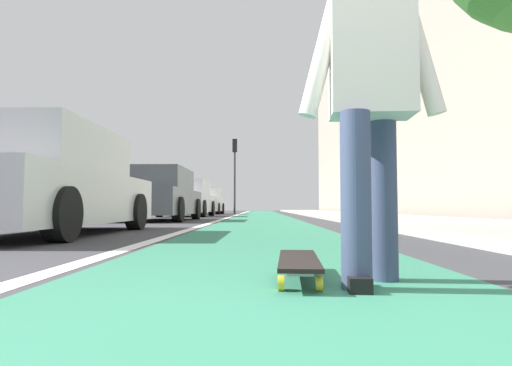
% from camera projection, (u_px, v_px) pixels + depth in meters
% --- Properties ---
extents(ground_plane, '(80.00, 80.00, 0.00)m').
position_uv_depth(ground_plane, '(262.00, 223.00, 10.91)').
color(ground_plane, '#38383D').
extents(bike_lane_paint, '(56.00, 2.19, 0.00)m').
position_uv_depth(bike_lane_paint, '(262.00, 214.00, 24.89)').
color(bike_lane_paint, '#2D7256').
rests_on(bike_lane_paint, ground).
extents(lane_stripe_white, '(52.00, 0.16, 0.01)m').
position_uv_depth(lane_stripe_white, '(236.00, 215.00, 20.91)').
color(lane_stripe_white, silver).
rests_on(lane_stripe_white, ground).
extents(sidewalk_curb, '(52.00, 3.20, 0.12)m').
position_uv_depth(sidewalk_curb, '(344.00, 215.00, 18.86)').
color(sidewalk_curb, '#9E9B93').
rests_on(sidewalk_curb, ground).
extents(building_facade, '(40.00, 1.20, 12.97)m').
position_uv_depth(building_facade, '(379.00, 92.00, 23.18)').
color(building_facade, gray).
rests_on(building_facade, ground).
extents(skateboard, '(0.85, 0.25, 0.11)m').
position_uv_depth(skateboard, '(299.00, 262.00, 2.27)').
color(skateboard, yellow).
rests_on(skateboard, ground).
extents(skater_person, '(0.45, 0.72, 1.64)m').
position_uv_depth(skater_person, '(370.00, 93.00, 2.16)').
color(skater_person, '#384260').
rests_on(skater_person, ground).
extents(parked_car_near, '(4.40, 1.86, 1.46)m').
position_uv_depth(parked_car_near, '(49.00, 184.00, 6.05)').
color(parked_car_near, '#B7B7BC').
rests_on(parked_car_near, ground).
extents(parked_car_mid, '(4.57, 1.93, 1.48)m').
position_uv_depth(parked_car_mid, '(159.00, 196.00, 12.54)').
color(parked_car_mid, '#4C5156').
rests_on(parked_car_mid, ground).
extents(parked_car_far, '(4.27, 1.97, 1.49)m').
position_uv_depth(parked_car_far, '(187.00, 199.00, 18.34)').
color(parked_car_far, silver).
rests_on(parked_car_far, ground).
extents(parked_car_end, '(4.11, 1.98, 1.47)m').
position_uv_depth(parked_car_end, '(205.00, 202.00, 24.68)').
color(parked_car_end, silver).
rests_on(parked_car_end, ground).
extents(traffic_light, '(0.33, 0.28, 4.57)m').
position_uv_depth(traffic_light, '(235.00, 162.00, 26.87)').
color(traffic_light, '#2D2D2D').
rests_on(traffic_light, ground).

